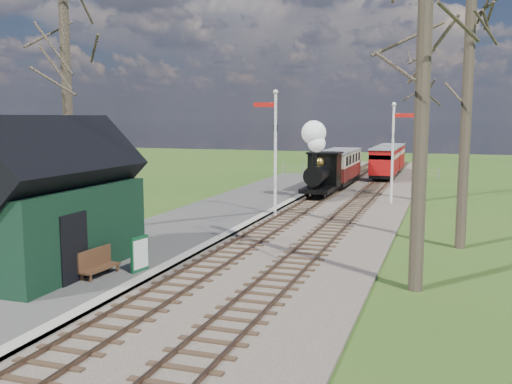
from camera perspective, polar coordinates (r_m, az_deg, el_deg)
ground at (r=13.61m, az=-15.46°, el=-13.94°), size 140.00×140.00×0.00m
distant_hills at (r=77.95m, az=13.82°, el=-8.43°), size 114.40×48.00×22.02m
ballast_bed at (r=33.32m, az=8.21°, el=-0.96°), size 8.00×60.00×0.10m
track_near at (r=33.57m, az=6.03°, el=-0.77°), size 1.60×60.00×0.15m
track_far at (r=33.11m, az=10.42°, el=-0.97°), size 1.60×60.00×0.15m
platform at (r=27.11m, az=-4.99°, el=-2.74°), size 5.00×44.00×0.20m
coping_strip at (r=26.29m, az=-0.38°, el=-3.03°), size 0.40×44.00×0.21m
station_shed at (r=18.66m, az=-19.77°, el=-1.09°), size 3.25×6.30×4.78m
semaphore_near at (r=27.64m, az=1.82°, el=4.83°), size 1.22×0.24×6.22m
semaphore_far at (r=32.59m, az=13.65°, el=4.55°), size 1.22×0.24×5.72m
bare_trees at (r=21.36m, az=2.65°, el=8.29°), size 15.51×22.39×12.00m
fence_line at (r=47.14m, az=10.14°, el=2.09°), size 12.60×0.08×1.00m
locomotive at (r=34.37m, az=6.44°, el=2.75°), size 1.81×4.22×4.52m
coach at (r=40.34m, az=8.28°, el=2.62°), size 2.11×7.23×2.22m
red_carriage_a at (r=45.10m, az=12.73°, el=2.90°), size 1.95×4.83×2.05m
red_carriage_b at (r=50.56m, az=13.39°, el=3.36°), size 1.95×4.83×2.05m
sign_board at (r=17.95m, az=-11.55°, el=-6.08°), size 0.23×0.75×1.09m
bench at (r=17.79m, az=-15.60°, el=-6.85°), size 0.55×1.47×0.82m
person at (r=19.37m, az=-13.92°, el=-4.47°), size 0.43×0.60×1.54m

